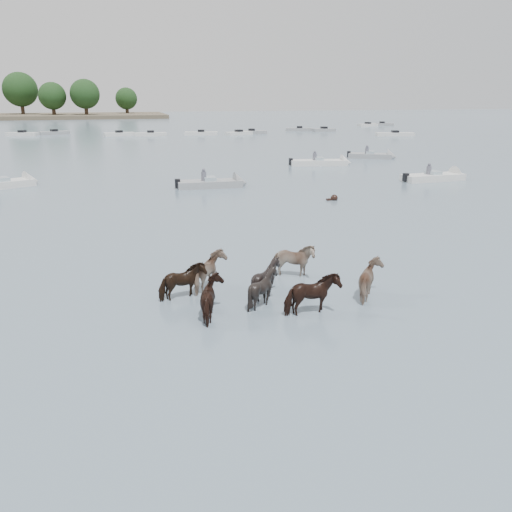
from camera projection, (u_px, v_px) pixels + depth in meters
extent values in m
plane|color=slate|center=(332.00, 316.00, 15.04)|extent=(400.00, 400.00, 0.00)
imported|color=black|center=(182.00, 283.00, 16.18)|extent=(1.63, 1.15, 1.26)
imported|color=#836D58|center=(211.00, 273.00, 16.99)|extent=(1.35, 1.51, 1.35)
imported|color=black|center=(266.00, 280.00, 16.35)|extent=(1.25, 1.12, 1.32)
imported|color=gray|center=(292.00, 262.00, 18.16)|extent=(1.74, 1.26, 1.34)
imported|color=black|center=(214.00, 300.00, 14.83)|extent=(1.34, 1.48, 1.29)
imported|color=black|center=(263.00, 289.00, 15.66)|extent=(1.21, 1.09, 1.26)
imported|color=black|center=(312.00, 296.00, 14.99)|extent=(1.69, 0.91, 1.37)
imported|color=#9E806B|center=(373.00, 281.00, 16.26)|extent=(1.29, 1.45, 1.32)
sphere|color=black|center=(334.00, 198.00, 31.64)|extent=(0.44, 0.44, 0.44)
cube|color=black|center=(330.00, 200.00, 31.61)|extent=(0.50, 0.22, 0.18)
cube|color=silver|center=(3.00, 185.00, 35.85)|extent=(4.33, 3.25, 0.55)
cone|color=silver|center=(32.00, 182.00, 37.15)|extent=(1.53, 1.83, 1.60)
cube|color=#99ADB7|center=(2.00, 180.00, 35.75)|extent=(1.22, 1.36, 0.35)
cube|color=gray|center=(210.00, 184.00, 36.06)|extent=(4.49, 1.72, 0.55)
cone|color=gray|center=(241.00, 183.00, 36.57)|extent=(0.94, 1.62, 1.60)
cube|color=#99ADB7|center=(210.00, 179.00, 35.96)|extent=(0.83, 1.14, 0.35)
cube|color=black|center=(178.00, 183.00, 35.51)|extent=(0.36, 0.36, 0.60)
cylinder|color=#595966|center=(204.00, 177.00, 35.80)|extent=(0.36, 0.36, 0.70)
sphere|color=#595966|center=(204.00, 170.00, 35.66)|extent=(0.24, 0.24, 0.24)
cube|color=silver|center=(319.00, 163.00, 47.44)|extent=(5.35, 2.56, 0.55)
cone|color=silver|center=(346.00, 163.00, 47.62)|extent=(1.19, 1.74, 1.60)
cube|color=#99ADB7|center=(319.00, 159.00, 47.34)|extent=(1.00, 1.25, 0.35)
cube|color=black|center=(291.00, 162.00, 47.22)|extent=(0.41, 0.41, 0.60)
cylinder|color=#595966|center=(315.00, 157.00, 47.18)|extent=(0.36, 0.36, 0.70)
sphere|color=#595966|center=(315.00, 152.00, 47.04)|extent=(0.24, 0.24, 0.24)
cube|color=silver|center=(433.00, 178.00, 38.91)|extent=(4.83, 1.86, 0.55)
cone|color=silver|center=(459.00, 176.00, 39.63)|extent=(0.99, 1.65, 1.60)
cube|color=#99ADB7|center=(433.00, 173.00, 38.81)|extent=(0.86, 1.16, 0.35)
cube|color=black|center=(406.00, 177.00, 38.14)|extent=(0.37, 0.37, 0.60)
cylinder|color=#595966|center=(429.00, 171.00, 38.65)|extent=(0.36, 0.36, 0.70)
sphere|color=#595966|center=(429.00, 165.00, 38.51)|extent=(0.24, 0.24, 0.24)
cube|color=gray|center=(370.00, 156.00, 52.75)|extent=(4.53, 3.53, 0.55)
cone|color=gray|center=(392.00, 157.00, 52.23)|extent=(1.58, 1.84, 1.60)
cube|color=#99ADB7|center=(370.00, 153.00, 52.64)|extent=(1.25, 1.37, 0.35)
cube|color=black|center=(349.00, 154.00, 53.22)|extent=(0.48, 0.48, 0.60)
cylinder|color=#595966|center=(367.00, 151.00, 52.48)|extent=(0.36, 0.36, 0.70)
sphere|color=#595966|center=(367.00, 146.00, 52.35)|extent=(0.24, 0.24, 0.24)
cube|color=silver|center=(22.00, 134.00, 82.16)|extent=(5.10, 2.98, 0.60)
cube|color=black|center=(22.00, 132.00, 82.05)|extent=(1.27, 1.27, 0.50)
cube|color=gray|center=(54.00, 133.00, 84.62)|extent=(4.83, 3.24, 0.60)
cube|color=black|center=(54.00, 131.00, 84.50)|extent=(1.32, 1.32, 0.50)
cube|color=silver|center=(119.00, 134.00, 81.85)|extent=(4.84, 2.43, 0.60)
cube|color=black|center=(119.00, 132.00, 81.73)|extent=(1.19, 1.19, 0.50)
cube|color=silver|center=(151.00, 135.00, 81.64)|extent=(4.90, 1.56, 0.60)
cube|color=black|center=(151.00, 132.00, 81.53)|extent=(1.01, 1.01, 0.50)
cube|color=silver|center=(201.00, 134.00, 83.42)|extent=(5.49, 2.76, 0.60)
cube|color=black|center=(201.00, 131.00, 83.31)|extent=(1.22, 1.22, 0.50)
cube|color=silver|center=(239.00, 134.00, 83.60)|extent=(4.86, 3.23, 0.60)
cube|color=black|center=(239.00, 131.00, 83.49)|extent=(1.32, 1.32, 0.50)
cube|color=gray|center=(252.00, 132.00, 86.13)|extent=(5.19, 2.08, 0.60)
cube|color=black|center=(252.00, 130.00, 86.02)|extent=(1.11, 1.11, 0.50)
cube|color=gray|center=(300.00, 130.00, 93.07)|extent=(5.19, 3.06, 0.60)
cube|color=black|center=(300.00, 128.00, 92.96)|extent=(1.27, 1.27, 0.50)
cube|color=gray|center=(324.00, 130.00, 91.75)|extent=(4.08, 1.69, 0.60)
cube|color=black|center=(324.00, 128.00, 91.64)|extent=(1.05, 1.05, 0.50)
cube|color=silver|center=(395.00, 134.00, 81.76)|extent=(6.15, 2.75, 0.60)
cube|color=black|center=(395.00, 132.00, 81.64)|extent=(1.19, 1.19, 0.50)
cube|color=silver|center=(368.00, 125.00, 107.02)|extent=(4.27, 1.92, 0.60)
cube|color=black|center=(368.00, 123.00, 106.91)|extent=(1.10, 1.10, 0.50)
cube|color=gray|center=(382.00, 124.00, 109.80)|extent=(4.95, 2.87, 0.60)
cube|color=black|center=(382.00, 123.00, 109.69)|extent=(1.26, 1.26, 0.50)
cylinder|color=#382619|center=(23.00, 110.00, 148.70)|extent=(1.00, 1.00, 4.29)
sphere|color=black|center=(20.00, 89.00, 147.04)|extent=(9.53, 9.53, 9.53)
cylinder|color=#382619|center=(54.00, 112.00, 143.58)|extent=(1.00, 1.00, 3.32)
sphere|color=black|center=(52.00, 96.00, 142.30)|extent=(7.37, 7.37, 7.37)
cylinder|color=#382619|center=(86.00, 112.00, 144.75)|extent=(1.00, 1.00, 3.61)
sphere|color=black|center=(85.00, 94.00, 143.36)|extent=(8.01, 8.01, 8.01)
cylinder|color=#382619|center=(127.00, 112.00, 157.09)|extent=(1.00, 1.00, 2.89)
sphere|color=black|center=(126.00, 99.00, 155.97)|extent=(6.42, 6.42, 6.42)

